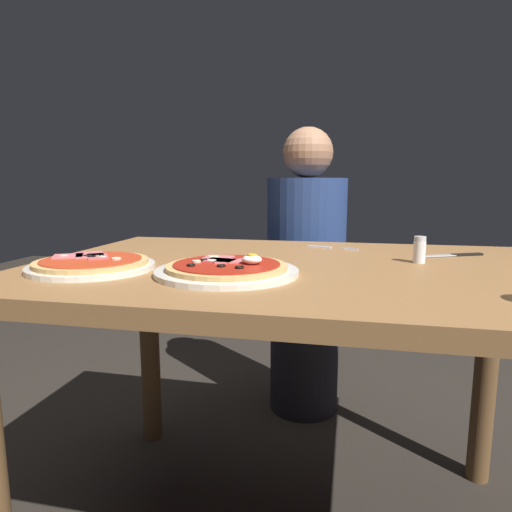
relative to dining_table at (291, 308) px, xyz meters
The scene contains 7 objects.
dining_table is the anchor object (origin of this frame).
pizza_foreground 0.23m from the dining_table, 127.70° to the right, with size 0.31×0.31×0.05m.
pizza_across_left 0.49m from the dining_table, 159.33° to the right, with size 0.29×0.29×0.03m.
fork 0.32m from the dining_table, 75.33° to the left, with size 0.15×0.06×0.00m.
knife 0.49m from the dining_table, 26.75° to the left, with size 0.19×0.10×0.01m.
salt_shaker 0.35m from the dining_table, 14.83° to the left, with size 0.03×0.03×0.07m.
diner_person 0.74m from the dining_table, 92.88° to the left, with size 0.32×0.32×1.18m.
Camera 1 is at (0.14, -1.07, 0.96)m, focal length 31.14 mm.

